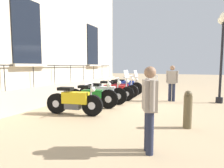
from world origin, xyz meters
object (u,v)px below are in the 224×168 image
at_px(crowd_barrier, 153,82).
at_px(pedestrian_standing, 172,81).
at_px(motorcycle_maroon, 120,89).
at_px(motorcycle_blue, 125,86).
at_px(motorcycle_yellow, 74,101).
at_px(lamppost, 223,33).
at_px(motorcycle_red, 113,90).
at_px(bollard, 188,109).
at_px(pedestrian_walking, 149,105).
at_px(motorcycle_white, 102,93).
at_px(motorcycle_green, 91,96).

height_order(crowd_barrier, pedestrian_standing, pedestrian_standing).
relative_size(motorcycle_maroon, motorcycle_blue, 0.97).
xyz_separation_m(motorcycle_yellow, lamppost, (4.66, 4.04, 2.51)).
xyz_separation_m(motorcycle_yellow, motorcycle_red, (0.17, 2.98, 0.01)).
bearing_deg(motorcycle_yellow, bollard, -0.06).
height_order(motorcycle_blue, crowd_barrier, motorcycle_blue).
bearing_deg(pedestrian_walking, motorcycle_white, 126.22).
height_order(motorcycle_green, pedestrian_walking, pedestrian_walking).
relative_size(motorcycle_yellow, pedestrian_standing, 1.20).
xyz_separation_m(motorcycle_green, motorcycle_white, (0.04, 0.89, 0.02)).
height_order(motorcycle_green, crowd_barrier, motorcycle_green).
height_order(motorcycle_red, motorcycle_maroon, motorcycle_red).
xyz_separation_m(motorcycle_green, motorcycle_red, (0.15, 1.88, 0.01)).
height_order(motorcycle_red, motorcycle_blue, motorcycle_red).
relative_size(motorcycle_green, motorcycle_maroon, 1.05).
distance_m(motorcycle_green, lamppost, 6.04).
relative_size(lamppost, pedestrian_walking, 2.37).
bearing_deg(motorcycle_blue, motorcycle_red, -89.36).
relative_size(motorcycle_maroon, pedestrian_walking, 1.23).
relative_size(motorcycle_green, bollard, 2.12).
height_order(motorcycle_green, motorcycle_white, motorcycle_white).
xyz_separation_m(motorcycle_red, pedestrian_standing, (2.56, 0.68, 0.46)).
bearing_deg(motorcycle_maroon, crowd_barrier, 67.55).
height_order(motorcycle_white, pedestrian_walking, pedestrian_walking).
distance_m(motorcycle_blue, bollard, 5.81).
bearing_deg(motorcycle_white, lamppost, 24.06).
xyz_separation_m(motorcycle_red, motorcycle_blue, (-0.02, 1.81, 0.01)).
bearing_deg(motorcycle_blue, motorcycle_green, -91.95).
xyz_separation_m(motorcycle_white, pedestrian_walking, (2.73, -3.73, 0.43)).
relative_size(bollard, pedestrian_walking, 0.61).
xyz_separation_m(lamppost, pedestrian_standing, (-1.94, -0.38, -2.05)).
relative_size(motorcycle_blue, pedestrian_standing, 1.26).
bearing_deg(motorcycle_red, lamppost, 13.26).
xyz_separation_m(motorcycle_yellow, motorcycle_blue, (0.14, 4.79, 0.02)).
distance_m(motorcycle_white, motorcycle_maroon, 1.92).
relative_size(motorcycle_green, lamppost, 0.55).
xyz_separation_m(crowd_barrier, bollard, (2.09, -6.71, -0.08)).
bearing_deg(motorcycle_blue, motorcycle_maroon, -88.11).
relative_size(motorcycle_yellow, motorcycle_red, 0.95).
bearing_deg(motorcycle_blue, pedestrian_walking, -68.00).
xyz_separation_m(motorcycle_white, pedestrian_standing, (2.66, 1.68, 0.45)).
xyz_separation_m(motorcycle_red, motorcycle_maroon, (0.01, 0.92, -0.05)).
distance_m(motorcycle_blue, crowd_barrier, 2.26).
bearing_deg(bollard, motorcycle_white, 149.51).
bearing_deg(pedestrian_standing, lamppost, 10.97).
height_order(lamppost, pedestrian_standing, lamppost).
bearing_deg(motorcycle_green, motorcycle_blue, 88.05).
distance_m(motorcycle_yellow, motorcycle_red, 2.98).
bearing_deg(motorcycle_maroon, bollard, -50.16).
height_order(motorcycle_yellow, bollard, motorcycle_yellow).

